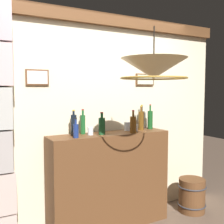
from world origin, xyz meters
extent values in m
cube|color=beige|center=(0.00, 1.10, 1.26)|extent=(3.51, 0.08, 2.53)
cube|color=brown|center=(0.00, 1.04, 2.45)|extent=(3.51, 0.10, 0.14)
cube|color=brown|center=(-0.77, 1.05, 1.75)|extent=(0.24, 0.03, 0.17)
cube|color=beige|center=(-0.77, 1.03, 1.75)|extent=(0.21, 0.01, 0.14)
cube|color=brown|center=(0.63, 1.05, 1.75)|extent=(0.28, 0.03, 0.15)
cube|color=beige|center=(0.63, 1.03, 1.75)|extent=(0.25, 0.01, 0.12)
cube|color=#C3ABA1|center=(-1.17, 0.95, 0.62)|extent=(0.22, 0.33, 0.40)
cube|color=#B0AFA9|center=(-1.17, 0.95, 1.44)|extent=(0.19, 0.33, 0.40)
cube|color=brown|center=(0.00, 0.85, 0.56)|extent=(1.45, 0.35, 1.12)
cylinder|color=#1A4F21|center=(0.62, 0.91, 1.23)|extent=(0.07, 0.07, 0.23)
cylinder|color=#1A4F21|center=(0.62, 0.91, 1.38)|extent=(0.02, 0.02, 0.07)
cylinder|color=maroon|center=(0.62, 0.91, 1.43)|extent=(0.02, 0.02, 0.01)
cylinder|color=#1A4C27|center=(-0.12, 0.81, 1.21)|extent=(0.07, 0.07, 0.19)
cylinder|color=#1A4C27|center=(-0.12, 0.81, 1.33)|extent=(0.03, 0.03, 0.05)
cylinder|color=maroon|center=(-0.12, 0.81, 1.37)|extent=(0.03, 0.03, 0.01)
cylinder|color=brown|center=(0.24, 0.72, 1.22)|extent=(0.07, 0.07, 0.20)
cylinder|color=brown|center=(0.24, 0.72, 1.34)|extent=(0.03, 0.03, 0.06)
cylinder|color=maroon|center=(0.24, 0.72, 1.38)|extent=(0.03, 0.03, 0.01)
cylinder|color=black|center=(-0.42, 0.91, 1.23)|extent=(0.06, 0.06, 0.23)
cylinder|color=black|center=(-0.42, 0.91, 1.37)|extent=(0.02, 0.02, 0.04)
cylinder|color=#B7932D|center=(-0.42, 0.91, 1.39)|extent=(0.03, 0.03, 0.01)
cylinder|color=brown|center=(0.46, 0.88, 1.23)|extent=(0.07, 0.07, 0.23)
cylinder|color=brown|center=(0.46, 0.88, 1.38)|extent=(0.02, 0.02, 0.06)
cylinder|color=#B7932D|center=(0.46, 0.88, 1.41)|extent=(0.03, 0.03, 0.01)
cylinder|color=#1B5425|center=(-0.29, 0.94, 1.23)|extent=(0.05, 0.05, 0.22)
cylinder|color=#1B5425|center=(-0.29, 0.94, 1.36)|extent=(0.02, 0.02, 0.06)
cylinder|color=maroon|center=(-0.29, 0.94, 1.40)|extent=(0.03, 0.03, 0.01)
cylinder|color=navy|center=(-0.46, 0.76, 1.19)|extent=(0.06, 0.06, 0.14)
cylinder|color=navy|center=(-0.46, 0.76, 1.29)|extent=(0.02, 0.02, 0.05)
cylinder|color=black|center=(-0.46, 0.76, 1.32)|extent=(0.03, 0.03, 0.01)
cylinder|color=black|center=(0.54, 0.97, 1.23)|extent=(0.06, 0.06, 0.23)
cylinder|color=black|center=(0.54, 0.97, 1.38)|extent=(0.02, 0.02, 0.07)
cylinder|color=#B7932D|center=(0.54, 0.97, 1.42)|extent=(0.02, 0.02, 0.01)
cylinder|color=silver|center=(0.35, 0.84, 1.16)|extent=(0.06, 0.06, 0.08)
cylinder|color=silver|center=(-0.25, 0.85, 1.16)|extent=(0.06, 0.06, 0.09)
cylinder|color=silver|center=(0.29, 0.92, 1.17)|extent=(0.07, 0.07, 0.11)
cone|color=beige|center=(-0.05, -0.02, 1.80)|extent=(0.57, 0.57, 0.18)
cylinder|color=black|center=(-0.05, -0.02, 2.02)|extent=(0.01, 0.01, 0.27)
torus|color=#AD8433|center=(-0.05, -0.02, 1.72)|extent=(0.57, 0.57, 0.02)
cylinder|color=brown|center=(1.15, 0.67, 0.22)|extent=(0.34, 0.34, 0.44)
torus|color=#333338|center=(1.15, 0.67, 0.34)|extent=(0.37, 0.37, 0.02)
torus|color=#333338|center=(1.15, 0.67, 0.10)|extent=(0.37, 0.37, 0.02)
camera|label=1|loc=(-1.51, -1.92, 1.63)|focal=44.29mm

